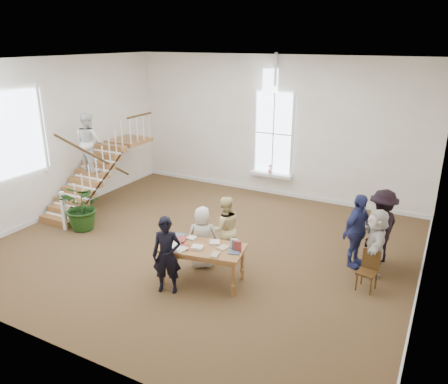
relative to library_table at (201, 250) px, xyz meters
The scene contains 12 objects.
ground 1.88m from the library_table, 117.95° to the left, with size 10.00×10.00×0.00m, color #4F391F.
room_shell 5.98m from the library_table, 97.79° to the left, with size 10.49×10.00×10.00m.
staircase 5.70m from the library_table, 156.19° to the left, with size 1.10×4.10×2.92m.
library_table is the anchor object (origin of this frame).
police_officer 0.77m from the library_table, 123.25° to the right, with size 0.60×0.39×1.64m, color black.
elderly_woman 0.69m from the library_table, 118.02° to the left, with size 0.70×0.46×1.44m, color silver.
person_yellow 1.11m from the library_table, 91.16° to the left, with size 0.77×0.60×1.58m, color beige.
woman_cluster_a 3.54m from the library_table, 39.16° to the left, with size 1.02×0.42×1.74m, color navy.
woman_cluster_b 4.17m from the library_table, 40.06° to the left, with size 1.15×0.66×1.77m, color black.
woman_cluster_c 3.78m from the library_table, 32.50° to the left, with size 1.44×0.46×1.55m, color beige.
floor_plant 4.29m from the library_table, 168.69° to the left, with size 1.19×1.03×1.33m, color #193B12.
side_chair 3.50m from the library_table, 23.33° to the left, with size 0.43×0.43×0.86m.
Camera 1 is at (5.10, -8.59, 4.95)m, focal length 35.00 mm.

